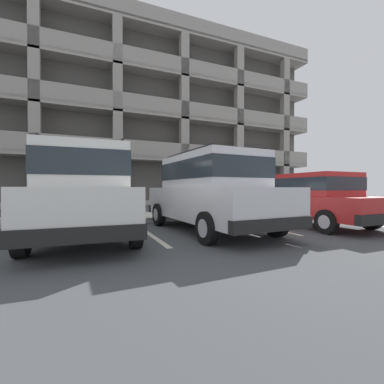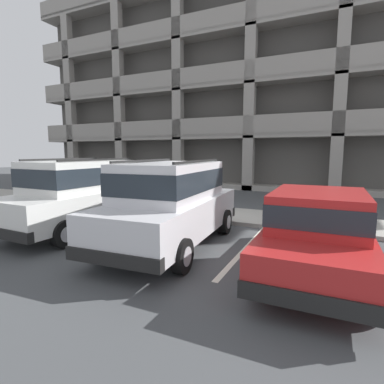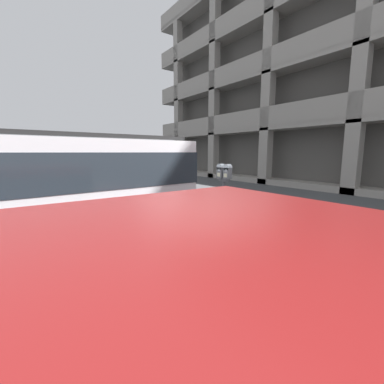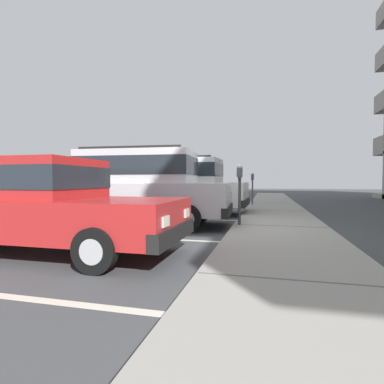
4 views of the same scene
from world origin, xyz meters
The scene contains 9 objects.
ground_plane centered at (0.00, 0.00, -0.05)m, with size 80.00×80.00×0.10m.
sidewalk centered at (0.00, 1.30, 0.06)m, with size 40.00×2.20×0.12m.
parking_stall_lines centered at (1.62, -1.40, 0.00)m, with size 13.11×4.80×0.01m.
silver_suv centered at (-0.04, -2.30, 1.09)m, with size 2.21×4.88×2.03m.
red_sedan centered at (-3.07, -2.06, 1.09)m, with size 2.12×4.84×2.03m.
dark_hatchback centered at (3.16, -2.60, 0.82)m, with size 1.85×4.48×1.54m.
parking_meter_near centered at (0.05, 0.35, 1.20)m, with size 0.35×0.12×1.45m.
parking_meter_far centered at (-6.44, 0.36, 1.17)m, with size 0.35×0.12×1.41m.
parking_garage centered at (-1.08, 13.91, 6.03)m, with size 32.00×10.00×13.25m.
Camera 2 is at (3.34, -8.37, 2.22)m, focal length 28.00 mm.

